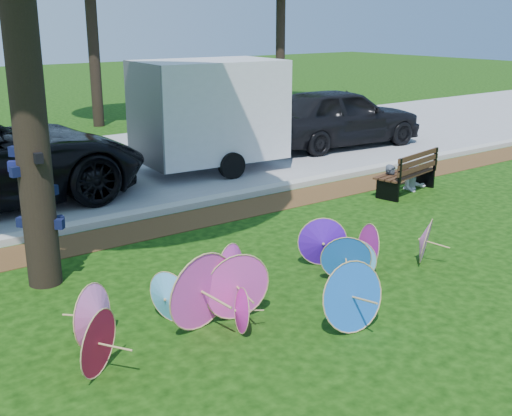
{
  "coord_description": "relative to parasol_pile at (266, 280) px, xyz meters",
  "views": [
    {
      "loc": [
        -4.6,
        -4.89,
        3.45
      ],
      "look_at": [
        0.5,
        2.0,
        0.9
      ],
      "focal_mm": 45.0,
      "sensor_mm": 36.0,
      "label": 1
    }
  ],
  "objects": [
    {
      "name": "curb",
      "position": [
        0.2,
        4.34,
        -0.32
      ],
      "size": [
        90.0,
        0.3,
        0.12
      ],
      "primitive_type": "cube",
      "color": "#B7B5AD",
      "rests_on": "ground"
    },
    {
      "name": "parasol_pile",
      "position": [
        0.0,
        0.0,
        0.0
      ],
      "size": [
        5.76,
        2.04,
        0.96
      ],
      "color": "#C7239F",
      "rests_on": "ground"
    },
    {
      "name": "person_left",
      "position": [
        5.26,
        2.71,
        0.22
      ],
      "size": [
        0.47,
        0.34,
        1.2
      ],
      "primitive_type": "imported",
      "rotation": [
        0.0,
        0.0,
        -0.13
      ],
      "color": "#3C4352",
      "rests_on": "ground"
    },
    {
      "name": "street",
      "position": [
        0.2,
        8.49,
        -0.38
      ],
      "size": [
        90.0,
        8.0,
        0.01
      ],
      "primitive_type": "cube",
      "color": "gray",
      "rests_on": "ground"
    },
    {
      "name": "park_bench",
      "position": [
        5.61,
        2.66,
        0.04
      ],
      "size": [
        1.73,
        0.94,
        0.85
      ],
      "primitive_type": null,
      "rotation": [
        0.0,
        0.0,
        0.2
      ],
      "color": "black",
      "rests_on": "ground"
    },
    {
      "name": "person_right",
      "position": [
        5.96,
        2.71,
        0.18
      ],
      "size": [
        0.66,
        0.59,
        1.13
      ],
      "primitive_type": "imported",
      "rotation": [
        0.0,
        0.0,
        -0.34
      ],
      "color": "silver",
      "rests_on": "ground"
    },
    {
      "name": "dark_pickup",
      "position": [
        7.95,
        7.07,
        0.44
      ],
      "size": [
        4.98,
        2.39,
        1.64
      ],
      "primitive_type": "imported",
      "rotation": [
        0.0,
        0.0,
        1.48
      ],
      "color": "black",
      "rests_on": "ground"
    },
    {
      "name": "mulch_strip",
      "position": [
        0.2,
        3.64,
        -0.38
      ],
      "size": [
        90.0,
        1.0,
        0.01
      ],
      "primitive_type": "cube",
      "color": "#472D16",
      "rests_on": "ground"
    },
    {
      "name": "cargo_trailer",
      "position": [
        3.52,
        6.74,
        1.03
      ],
      "size": [
        3.34,
        2.27,
        2.83
      ],
      "primitive_type": "cube",
      "rotation": [
        0.0,
        0.0,
        -0.08
      ],
      "color": "silver",
      "rests_on": "ground"
    },
    {
      "name": "ground",
      "position": [
        0.2,
        -0.86,
        -0.38
      ],
      "size": [
        90.0,
        90.0,
        0.0
      ],
      "primitive_type": "plane",
      "color": "black",
      "rests_on": "ground"
    }
  ]
}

